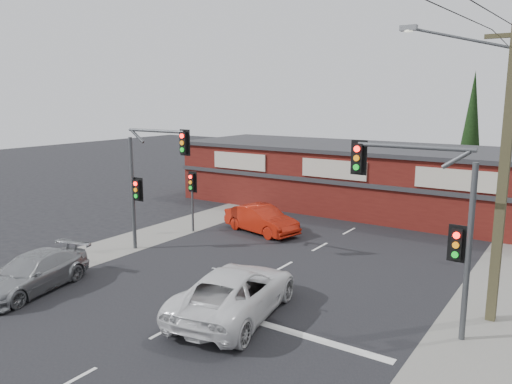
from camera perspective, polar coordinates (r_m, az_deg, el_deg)
The scene contains 16 objects.
ground at distance 19.34m, azimuth -2.61°, elevation -11.57°, with size 120.00×120.00×0.00m, color black.
road_strip at distance 23.30m, azimuth 4.77°, elevation -7.65°, with size 14.00×70.00×0.01m, color black.
verge_left at distance 28.22m, azimuth -10.53°, elevation -4.50°, with size 3.00×70.00×0.02m, color gray.
verge_right at distance 20.82m, azimuth 26.07°, elevation -11.01°, with size 3.00×70.00×0.02m, color gray.
stop_line at distance 16.45m, azimuth 4.38°, elevation -15.72°, with size 6.50×0.35×0.01m, color silver.
white_suv at distance 17.36m, azimuth -2.40°, elevation -11.31°, with size 2.73×5.92×1.65m, color white.
silver_suv at distance 21.23m, azimuth -24.21°, elevation -8.44°, with size 1.98×4.88×1.42m, color #929597.
red_sedan at distance 27.46m, azimuth 0.61°, elevation -3.13°, with size 1.60×4.59×1.51m, color #A91A0A.
lane_dashes at distance 16.86m, azimuth -10.06°, elevation -15.17°, with size 0.12×30.49×0.01m.
shop_building at distance 33.86m, azimuth 13.27°, elevation 1.60°, with size 27.30×8.40×4.22m.
conifer_near at distance 39.08m, azimuth 23.41°, elevation 7.13°, with size 1.80×1.80×9.25m.
traffic_mast_left at distance 23.92m, azimuth -12.29°, elevation 2.30°, with size 3.77×0.27×5.97m.
traffic_mast_right at distance 16.20m, azimuth 19.47°, elevation -1.97°, with size 3.96×0.27×5.97m.
pedestal_signal at distance 27.55m, azimuth -7.30°, elevation 0.33°, with size 0.55×0.27×3.38m.
utility_pole at distance 17.62m, azimuth 26.14°, elevation 3.31°, with size 4.38×0.59×10.00m.
power_lines at distance 12.22m, azimuth 24.38°, elevation 17.84°, with size 2.01×29.00×1.22m.
Camera 1 is at (10.67, -14.37, 7.33)m, focal length 35.00 mm.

